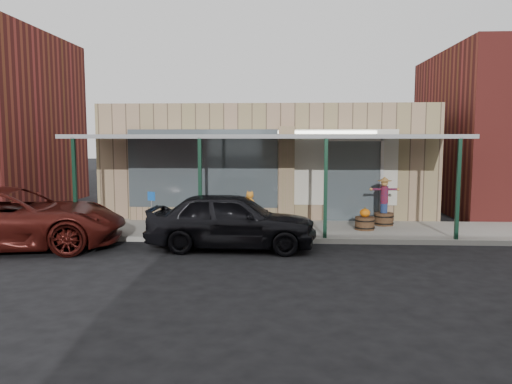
# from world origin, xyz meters

# --- Properties ---
(ground) EXTENTS (120.00, 120.00, 0.00)m
(ground) POSITION_xyz_m (0.00, 0.00, 0.00)
(ground) COLOR black
(ground) RESTS_ON ground
(sidewalk) EXTENTS (40.00, 3.20, 0.15)m
(sidewalk) POSITION_xyz_m (0.00, 3.60, 0.07)
(sidewalk) COLOR gray
(sidewalk) RESTS_ON ground
(storefront) EXTENTS (12.00, 6.25, 4.20)m
(storefront) POSITION_xyz_m (-0.00, 8.16, 2.09)
(storefront) COLOR #94735B
(storefront) RESTS_ON ground
(awning) EXTENTS (12.00, 3.00, 3.04)m
(awning) POSITION_xyz_m (0.00, 3.56, 3.01)
(awning) COLOR gray
(awning) RESTS_ON ground
(block_buildings_near) EXTENTS (61.00, 8.00, 8.00)m
(block_buildings_near) POSITION_xyz_m (2.01, 9.20, 3.77)
(block_buildings_near) COLOR maroon
(block_buildings_near) RESTS_ON ground
(barrel_scarecrow) EXTENTS (0.97, 0.69, 1.60)m
(barrel_scarecrow) POSITION_xyz_m (3.90, 4.34, 0.69)
(barrel_scarecrow) COLOR brown
(barrel_scarecrow) RESTS_ON sidewalk
(barrel_pumpkin) EXTENTS (0.78, 0.78, 0.71)m
(barrel_pumpkin) POSITION_xyz_m (3.15, 3.50, 0.40)
(barrel_pumpkin) COLOR brown
(barrel_pumpkin) RESTS_ON sidewalk
(handicap_sign) EXTENTS (0.25, 0.12, 1.27)m
(handicap_sign) POSITION_xyz_m (-3.30, 2.40, 0.97)
(handicap_sign) COLOR gray
(handicap_sign) RESTS_ON sidewalk
(parked_sedan) EXTENTS (4.63, 2.02, 1.56)m
(parked_sedan) POSITION_xyz_m (-0.79, 1.28, 0.78)
(parked_sedan) COLOR black
(parked_sedan) RESTS_ON ground
(car_maroon) EXTENTS (6.52, 4.03, 1.68)m
(car_maroon) POSITION_xyz_m (-6.79, 0.89, 0.84)
(car_maroon) COLOR #41100D
(car_maroon) RESTS_ON ground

